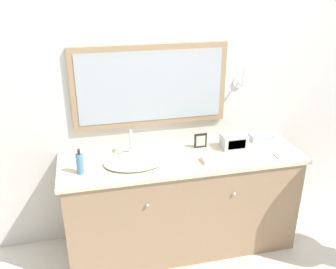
# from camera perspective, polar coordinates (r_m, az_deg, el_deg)

# --- Properties ---
(ground_plane) EXTENTS (14.00, 14.00, 0.00)m
(ground_plane) POSITION_cam_1_polar(r_m,az_deg,el_deg) (3.22, 3.41, -19.56)
(ground_plane) COLOR silver
(wall_back) EXTENTS (8.00, 0.18, 2.55)m
(wall_back) POSITION_cam_1_polar(r_m,az_deg,el_deg) (3.09, 0.62, 6.26)
(wall_back) COLOR silver
(wall_back) RESTS_ON ground_plane
(vanity_counter) EXTENTS (1.92, 0.60, 0.86)m
(vanity_counter) POSITION_cam_1_polar(r_m,az_deg,el_deg) (3.18, 2.06, -10.23)
(vanity_counter) COLOR #937556
(vanity_counter) RESTS_ON ground_plane
(sink_basin) EXTENTS (0.47, 0.38, 0.21)m
(sink_basin) POSITION_cam_1_polar(r_m,az_deg,el_deg) (2.86, -5.16, -3.97)
(sink_basin) COLOR white
(sink_basin) RESTS_ON vanity_counter
(soap_bottle) EXTENTS (0.06, 0.06, 0.19)m
(soap_bottle) POSITION_cam_1_polar(r_m,az_deg,el_deg) (2.76, -13.26, -4.29)
(soap_bottle) COLOR teal
(soap_bottle) RESTS_ON vanity_counter
(appliance_box) EXTENTS (0.21, 0.14, 0.11)m
(appliance_box) POSITION_cam_1_polar(r_m,az_deg,el_deg) (3.12, 10.01, -1.02)
(appliance_box) COLOR #BCBCC1
(appliance_box) RESTS_ON vanity_counter
(picture_frame) EXTENTS (0.11, 0.01, 0.12)m
(picture_frame) POSITION_cam_1_polar(r_m,az_deg,el_deg) (3.09, 4.98, -0.93)
(picture_frame) COLOR black
(picture_frame) RESTS_ON vanity_counter
(hand_towel_near_sink) EXTENTS (0.20, 0.12, 0.05)m
(hand_towel_near_sink) POSITION_cam_1_polar(r_m,az_deg,el_deg) (3.33, 14.00, -0.34)
(hand_towel_near_sink) COLOR #A8B7C6
(hand_towel_near_sink) RESTS_ON vanity_counter
(hand_towel_far_corner) EXTENTS (0.14, 0.11, 0.03)m
(hand_towel_far_corner) POSITION_cam_1_polar(r_m,az_deg,el_deg) (2.89, 6.61, -3.78)
(hand_towel_far_corner) COLOR silver
(hand_towel_far_corner) RESTS_ON vanity_counter
(metal_tray) EXTENTS (0.15, 0.10, 0.01)m
(metal_tray) POSITION_cam_1_polar(r_m,az_deg,el_deg) (3.11, 17.31, -2.99)
(metal_tray) COLOR silver
(metal_tray) RESTS_ON vanity_counter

